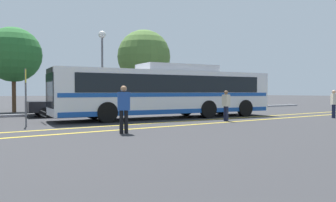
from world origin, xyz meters
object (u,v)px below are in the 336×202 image
at_px(transit_bus, 168,91).
at_px(pedestrian_2, 124,106).
at_px(street_lamp, 102,51).
at_px(tree_1, 144,57).
at_px(pedestrian_0, 334,102).
at_px(parked_car_1, 66,104).
at_px(pedestrian_1, 226,104).
at_px(bus_stop_sign, 26,90).
at_px(tree_0, 13,55).

relative_size(transit_bus, pedestrian_2, 7.77).
xyz_separation_m(street_lamp, tree_1, (4.51, 1.82, 0.07)).
height_order(pedestrian_0, tree_1, tree_1).
bearing_deg(pedestrian_2, parked_car_1, -76.41).
relative_size(parked_car_1, pedestrian_0, 2.81).
relative_size(pedestrian_1, bus_stop_sign, 0.63).
relative_size(pedestrian_1, tree_0, 0.25).
bearing_deg(street_lamp, parked_car_1, -146.65).
relative_size(pedestrian_2, bus_stop_sign, 0.69).
bearing_deg(parked_car_1, tree_1, -58.71).
relative_size(transit_bus, tree_0, 2.16).
xyz_separation_m(pedestrian_0, tree_1, (-4.26, 13.97, 3.55)).
height_order(bus_stop_sign, street_lamp, street_lamp).
bearing_deg(parked_car_1, street_lamp, -52.44).
height_order(transit_bus, pedestrian_2, transit_bus).
distance_m(bus_stop_sign, tree_1, 14.51).
xyz_separation_m(transit_bus, bus_stop_sign, (-7.64, -0.39, 0.04)).
bearing_deg(pedestrian_2, pedestrian_0, -163.98).
bearing_deg(pedestrian_0, tree_0, -96.21).
height_order(pedestrian_0, tree_0, tree_0).
bearing_deg(tree_1, parked_car_1, -152.92).
relative_size(transit_bus, street_lamp, 2.26).
xyz_separation_m(parked_car_1, bus_stop_sign, (-3.21, -4.99, 0.81)).
relative_size(pedestrian_0, bus_stop_sign, 0.64).
bearing_deg(pedestrian_2, transit_bus, -118.78).
bearing_deg(bus_stop_sign, pedestrian_0, -101.87).
height_order(transit_bus, bus_stop_sign, transit_bus).
distance_m(pedestrian_2, tree_0, 15.57).
bearing_deg(tree_0, pedestrian_2, -85.58).
bearing_deg(tree_0, tree_1, -10.20).
relative_size(transit_bus, parked_car_1, 2.97).
bearing_deg(pedestrian_2, pedestrian_1, -148.47).
bearing_deg(tree_0, street_lamp, -34.15).
height_order(pedestrian_1, street_lamp, street_lamp).
bearing_deg(bus_stop_sign, street_lamp, -36.06).
relative_size(pedestrian_0, street_lamp, 0.27).
relative_size(parked_car_1, pedestrian_2, 2.62).
height_order(parked_car_1, bus_stop_sign, bus_stop_sign).
xyz_separation_m(pedestrian_0, pedestrian_2, (-12.87, 0.53, 0.08)).
bearing_deg(transit_bus, pedestrian_2, 139.04).
bearing_deg(tree_1, bus_stop_sign, -140.81).
bearing_deg(transit_bus, bus_stop_sign, 99.15).
bearing_deg(tree_1, transit_bus, -111.44).
relative_size(transit_bus, bus_stop_sign, 5.33).
height_order(transit_bus, parked_car_1, transit_bus).
distance_m(pedestrian_0, pedestrian_1, 6.69).
bearing_deg(street_lamp, pedestrian_1, -76.64).
relative_size(parked_car_1, bus_stop_sign, 1.80).
distance_m(pedestrian_0, tree_1, 15.03).
relative_size(pedestrian_2, tree_0, 0.28).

